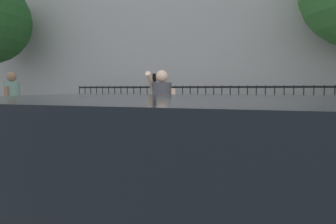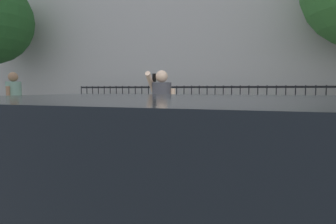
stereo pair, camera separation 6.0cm
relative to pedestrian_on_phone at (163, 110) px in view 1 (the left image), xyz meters
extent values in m
plane|color=#333338|center=(0.92, -1.73, -1.12)|extent=(60.00, 60.00, 0.00)
cube|color=gray|center=(0.92, 0.47, -1.05)|extent=(28.00, 4.40, 0.15)
cube|color=black|center=(0.92, 4.17, 0.43)|extent=(12.00, 0.04, 0.06)
cylinder|color=black|center=(-5.08, 4.17, -0.32)|extent=(0.03, 0.03, 1.60)
cylinder|color=black|center=(-4.83, 4.17, -0.32)|extent=(0.03, 0.03, 1.60)
cylinder|color=black|center=(-4.57, 4.17, -0.32)|extent=(0.03, 0.03, 1.60)
cylinder|color=black|center=(-4.32, 4.17, -0.32)|extent=(0.03, 0.03, 1.60)
cylinder|color=black|center=(-4.06, 4.17, -0.32)|extent=(0.03, 0.03, 1.60)
cylinder|color=black|center=(-3.81, 4.17, -0.32)|extent=(0.03, 0.03, 1.60)
cylinder|color=black|center=(-3.55, 4.17, -0.32)|extent=(0.03, 0.03, 1.60)
cylinder|color=black|center=(-3.30, 4.17, -0.32)|extent=(0.03, 0.03, 1.60)
cylinder|color=black|center=(-3.04, 4.17, -0.32)|extent=(0.03, 0.03, 1.60)
cylinder|color=black|center=(-2.79, 4.17, -0.32)|extent=(0.03, 0.03, 1.60)
cylinder|color=black|center=(-2.53, 4.17, -0.32)|extent=(0.03, 0.03, 1.60)
cylinder|color=black|center=(-2.28, 4.17, -0.32)|extent=(0.03, 0.03, 1.60)
cylinder|color=black|center=(-2.02, 4.17, -0.32)|extent=(0.03, 0.03, 1.60)
cylinder|color=black|center=(-1.76, 4.17, -0.32)|extent=(0.03, 0.03, 1.60)
cylinder|color=black|center=(-1.51, 4.17, -0.32)|extent=(0.03, 0.03, 1.60)
cylinder|color=black|center=(-1.25, 4.17, -0.32)|extent=(0.03, 0.03, 1.60)
cylinder|color=black|center=(-1.00, 4.17, -0.32)|extent=(0.03, 0.03, 1.60)
cylinder|color=black|center=(-0.74, 4.17, -0.32)|extent=(0.03, 0.03, 1.60)
cylinder|color=black|center=(-0.49, 4.17, -0.32)|extent=(0.03, 0.03, 1.60)
cylinder|color=black|center=(-0.23, 4.17, -0.32)|extent=(0.03, 0.03, 1.60)
cylinder|color=black|center=(0.02, 4.17, -0.32)|extent=(0.03, 0.03, 1.60)
cylinder|color=black|center=(0.28, 4.17, -0.32)|extent=(0.03, 0.03, 1.60)
cylinder|color=black|center=(0.53, 4.17, -0.32)|extent=(0.03, 0.03, 1.60)
cylinder|color=black|center=(0.79, 4.17, -0.32)|extent=(0.03, 0.03, 1.60)
cylinder|color=black|center=(1.04, 4.17, -0.32)|extent=(0.03, 0.03, 1.60)
cylinder|color=black|center=(1.30, 4.17, -0.32)|extent=(0.03, 0.03, 1.60)
cylinder|color=black|center=(1.55, 4.17, -0.32)|extent=(0.03, 0.03, 1.60)
cylinder|color=black|center=(1.81, 4.17, -0.32)|extent=(0.03, 0.03, 1.60)
cylinder|color=black|center=(2.07, 4.17, -0.32)|extent=(0.03, 0.03, 1.60)
cylinder|color=black|center=(2.32, 4.17, -0.32)|extent=(0.03, 0.03, 1.60)
cylinder|color=black|center=(2.58, 4.17, -0.32)|extent=(0.03, 0.03, 1.60)
cylinder|color=black|center=(2.83, 4.17, -0.32)|extent=(0.03, 0.03, 1.60)
cylinder|color=black|center=(3.09, 4.17, -0.32)|extent=(0.03, 0.03, 1.60)
cylinder|color=black|center=(3.34, 4.17, -0.32)|extent=(0.03, 0.03, 1.60)
cube|color=black|center=(1.31, -3.32, 0.05)|extent=(2.06, 1.68, 0.55)
cylinder|color=black|center=(0.13, -2.54, -0.80)|extent=(0.65, 0.24, 0.64)
cylinder|color=beige|center=(-0.12, -0.02, -0.59)|extent=(0.15, 0.15, 0.76)
cylinder|color=beige|center=(0.07, 0.01, -0.59)|extent=(0.15, 0.15, 0.76)
cylinder|color=#3F3F47|center=(-0.03, -0.01, 0.14)|extent=(0.40, 0.40, 0.69)
sphere|color=beige|center=(-0.03, -0.01, 0.59)|extent=(0.22, 0.22, 0.22)
cylinder|color=beige|center=(-0.22, -0.04, 0.49)|extent=(0.18, 0.49, 0.38)
cylinder|color=beige|center=(0.17, 0.03, 0.12)|extent=(0.09, 0.09, 0.53)
cube|color=black|center=(-0.18, 0.03, 0.57)|extent=(0.07, 0.02, 0.15)
cube|color=brown|center=(0.23, 0.04, 0.03)|extent=(0.31, 0.21, 0.34)
cylinder|color=#936B4C|center=(-3.98, 0.38, -0.57)|extent=(0.15, 0.15, 0.79)
cylinder|color=#936B4C|center=(-3.93, 0.18, -0.57)|extent=(0.15, 0.15, 0.79)
cylinder|color=gray|center=(-3.95, 0.28, 0.18)|extent=(0.41, 0.41, 0.72)
sphere|color=#936B4C|center=(-3.95, 0.28, 0.66)|extent=(0.22, 0.22, 0.22)
cylinder|color=#936B4C|center=(-4.00, 0.47, 0.16)|extent=(0.09, 0.09, 0.55)
cylinder|color=#936B4C|center=(-3.91, 0.09, 0.16)|extent=(0.09, 0.09, 0.55)
camera|label=1|loc=(1.89, -4.70, 0.37)|focal=30.55mm
camera|label=2|loc=(1.94, -4.68, 0.37)|focal=30.55mm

